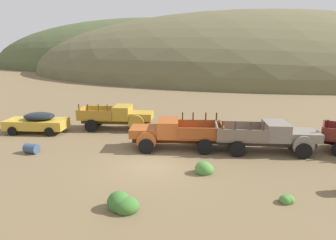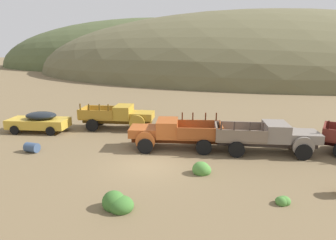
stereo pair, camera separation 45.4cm
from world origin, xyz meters
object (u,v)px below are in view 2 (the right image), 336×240
Objects in this scene: car_faded_yellow at (37,121)px; truck_oxide_orange at (169,133)px; truck_mustard at (122,116)px; truck_primer_gray at (273,137)px; oil_drum_spare at (32,147)px.

truck_oxide_orange reaches higher than car_faded_yellow.
truck_mustard is 11.52m from truck_primer_gray.
truck_mustard is at bearing 63.28° from oil_drum_spare.
oil_drum_spare is (-3.25, -6.46, -0.71)m from truck_mustard.
truck_mustard is 6.95× the size of oil_drum_spare.
truck_oxide_orange is at bearing -45.11° from truck_mustard.
truck_primer_gray reaches higher than oil_drum_spare.
truck_primer_gray reaches higher than car_faded_yellow.
oil_drum_spare is at bearing 8.67° from truck_oxide_orange.
car_faded_yellow is at bearing -166.09° from truck_mustard.
truck_mustard is 0.93× the size of truck_primer_gray.
truck_primer_gray is at bearing 169.92° from car_faded_yellow.
car_faded_yellow is at bearing 170.91° from truck_primer_gray.
truck_primer_gray is at bearing -22.06° from truck_mustard.
truck_primer_gray is 14.95m from oil_drum_spare.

